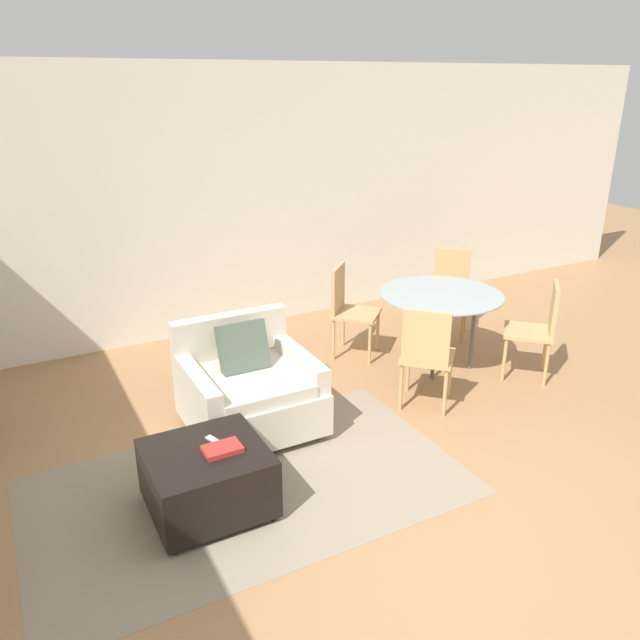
% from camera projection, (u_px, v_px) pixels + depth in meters
% --- Properties ---
extents(ground_plane, '(20.00, 20.00, 0.00)m').
position_uv_depth(ground_plane, '(446.00, 532.00, 3.79)').
color(ground_plane, '#A3754C').
extents(wall_back, '(12.00, 0.06, 2.75)m').
position_uv_depth(wall_back, '(220.00, 203.00, 6.45)').
color(wall_back, white).
rests_on(wall_back, ground_plane).
extents(area_rug, '(2.88, 1.69, 0.01)m').
position_uv_depth(area_rug, '(249.00, 486.00, 4.22)').
color(area_rug, gray).
rests_on(area_rug, ground_plane).
extents(armchair, '(0.95, 0.93, 0.85)m').
position_uv_depth(armchair, '(248.00, 389.00, 4.84)').
color(armchair, beige).
rests_on(armchair, ground_plane).
extents(ottoman, '(0.73, 0.69, 0.43)m').
position_uv_depth(ottoman, '(207.00, 477.00, 3.92)').
color(ottoman, black).
rests_on(ottoman, ground_plane).
extents(book_stack, '(0.24, 0.16, 0.03)m').
position_uv_depth(book_stack, '(222.00, 449.00, 3.84)').
color(book_stack, '#B72D28').
rests_on(book_stack, ottoman).
extents(tv_remote_primary, '(0.09, 0.17, 0.01)m').
position_uv_depth(tv_remote_primary, '(216.00, 441.00, 3.95)').
color(tv_remote_primary, '#B7B7BC').
rests_on(tv_remote_primary, ottoman).
extents(dining_table, '(1.14, 1.14, 0.72)m').
position_uv_depth(dining_table, '(441.00, 301.00, 5.79)').
color(dining_table, '#99A8AD').
rests_on(dining_table, ground_plane).
extents(dining_chair_near_left, '(0.59, 0.59, 0.90)m').
position_uv_depth(dining_chair_near_left, '(427.00, 351.00, 5.05)').
color(dining_chair_near_left, tan).
rests_on(dining_chair_near_left, ground_plane).
extents(dining_chair_near_right, '(0.59, 0.59, 0.90)m').
position_uv_depth(dining_chair_near_right, '(539.00, 324.00, 5.60)').
color(dining_chair_near_right, tan).
rests_on(dining_chair_near_right, ground_plane).
extents(dining_chair_far_left, '(0.59, 0.59, 0.90)m').
position_uv_depth(dining_chair_far_left, '(348.00, 305.00, 6.08)').
color(dining_chair_far_left, tan).
rests_on(dining_chair_far_left, ground_plane).
extents(dining_chair_far_right, '(0.59, 0.59, 0.90)m').
position_uv_depth(dining_chair_far_right, '(450.00, 286.00, 6.63)').
color(dining_chair_far_right, tan).
rests_on(dining_chair_far_right, ground_plane).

